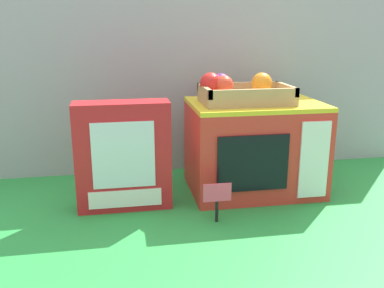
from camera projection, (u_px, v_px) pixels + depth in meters
The scene contains 6 objects.
ground_plane at pixel (187, 196), 1.20m from camera, with size 1.70×1.70×0.00m, color green.
display_back_panel at pixel (173, 79), 1.37m from camera, with size 1.61×0.03×0.60m, color #A0A3A8.
toy_microwave at pixel (254, 147), 1.22m from camera, with size 0.37×0.26×0.26m.
food_groups_crate at pixel (240, 92), 1.17m from camera, with size 0.25×0.15×0.08m.
cookie_set_box at pixel (123, 156), 1.10m from camera, with size 0.24×0.08×0.28m.
price_sign at pixel (217, 197), 1.03m from camera, with size 0.07×0.01×0.10m.
Camera 1 is at (-0.18, -1.11, 0.47)m, focal length 39.77 mm.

